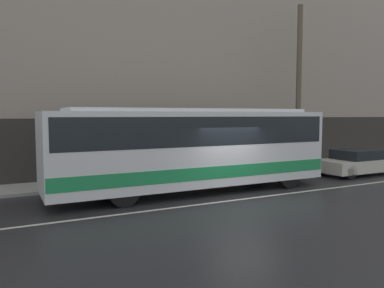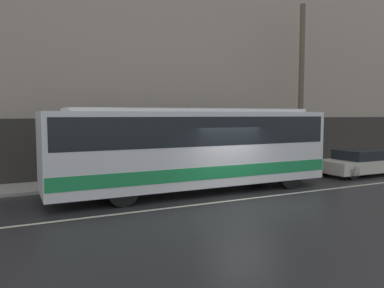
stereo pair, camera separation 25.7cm
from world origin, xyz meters
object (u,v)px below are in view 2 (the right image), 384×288
at_px(transit_bus, 192,145).
at_px(sedan_white_front, 361,163).
at_px(utility_pole_near, 301,87).
at_px(pedestrian_waiting, 129,164).

xyz_separation_m(transit_bus, sedan_white_front, (9.23, -0.00, -1.20)).
relative_size(sedan_white_front, utility_pole_near, 0.51).
distance_m(transit_bus, sedan_white_front, 9.30).
distance_m(transit_bus, pedestrian_waiting, 3.42).
bearing_deg(utility_pole_near, pedestrian_waiting, 177.84).
bearing_deg(pedestrian_waiting, transit_bus, -59.82).
relative_size(transit_bus, pedestrian_waiting, 7.01).
height_order(transit_bus, utility_pole_near, utility_pole_near).
distance_m(transit_bus, utility_pole_near, 8.38).
bearing_deg(transit_bus, pedestrian_waiting, 120.18).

